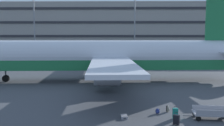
{
  "coord_description": "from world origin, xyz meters",
  "views": [
    {
      "loc": [
        -3.4,
        -33.1,
        5.79
      ],
      "look_at": [
        -3.89,
        -6.56,
        3.0
      ],
      "focal_mm": 39.18,
      "sensor_mm": 36.0,
      "label": 1
    }
  ],
  "objects_px": {
    "suitcase_navy": "(175,113)",
    "suitcase_red": "(124,117)",
    "suitcase_teal": "(176,120)",
    "backpack_black": "(168,109)",
    "baggage_cart": "(212,113)",
    "backpack_upright": "(157,111)",
    "airliner": "(106,57)"
  },
  "relations": [
    {
      "from": "suitcase_red",
      "to": "backpack_black",
      "type": "distance_m",
      "value": 3.78
    },
    {
      "from": "airliner",
      "to": "baggage_cart",
      "type": "xyz_separation_m",
      "value": [
        8.22,
        -14.98,
        -2.8
      ]
    },
    {
      "from": "backpack_upright",
      "to": "baggage_cart",
      "type": "xyz_separation_m",
      "value": [
        3.66,
        -1.13,
        0.22
      ]
    },
    {
      "from": "backpack_black",
      "to": "baggage_cart",
      "type": "relative_size",
      "value": 0.17
    },
    {
      "from": "airliner",
      "to": "suitcase_red",
      "type": "relative_size",
      "value": 52.94
    },
    {
      "from": "backpack_black",
      "to": "backpack_upright",
      "type": "distance_m",
      "value": 1.03
    },
    {
      "from": "airliner",
      "to": "suitcase_red",
      "type": "distance_m",
      "value": 15.33
    },
    {
      "from": "suitcase_navy",
      "to": "suitcase_red",
      "type": "bearing_deg",
      "value": 177.39
    },
    {
      "from": "backpack_upright",
      "to": "baggage_cart",
      "type": "relative_size",
      "value": 0.14
    },
    {
      "from": "baggage_cart",
      "to": "suitcase_red",
      "type": "bearing_deg",
      "value": 179.04
    },
    {
      "from": "backpack_black",
      "to": "baggage_cart",
      "type": "distance_m",
      "value": 3.22
    },
    {
      "from": "suitcase_teal",
      "to": "suitcase_navy",
      "type": "bearing_deg",
      "value": 80.05
    },
    {
      "from": "suitcase_teal",
      "to": "baggage_cart",
      "type": "xyz_separation_m",
      "value": [
        2.81,
        1.23,
        0.06
      ]
    },
    {
      "from": "airliner",
      "to": "suitcase_navy",
      "type": "height_order",
      "value": "airliner"
    },
    {
      "from": "backpack_black",
      "to": "backpack_upright",
      "type": "relative_size",
      "value": 1.22
    },
    {
      "from": "airliner",
      "to": "backpack_upright",
      "type": "relative_size",
      "value": 85.23
    },
    {
      "from": "airliner",
      "to": "suitcase_navy",
      "type": "xyz_separation_m",
      "value": [
        5.62,
        -15.04,
        -2.81
      ]
    },
    {
      "from": "baggage_cart",
      "to": "suitcase_teal",
      "type": "bearing_deg",
      "value": -156.3
    },
    {
      "from": "suitcase_teal",
      "to": "backpack_black",
      "type": "relative_size",
      "value": 1.56
    },
    {
      "from": "airliner",
      "to": "suitcase_red",
      "type": "bearing_deg",
      "value": -82.36
    },
    {
      "from": "suitcase_navy",
      "to": "baggage_cart",
      "type": "relative_size",
      "value": 0.29
    },
    {
      "from": "suitcase_red",
      "to": "baggage_cart",
      "type": "bearing_deg",
      "value": -0.96
    },
    {
      "from": "backpack_upright",
      "to": "baggage_cart",
      "type": "bearing_deg",
      "value": -17.15
    },
    {
      "from": "backpack_upright",
      "to": "airliner",
      "type": "bearing_deg",
      "value": 108.21
    },
    {
      "from": "backpack_black",
      "to": "baggage_cart",
      "type": "height_order",
      "value": "baggage_cart"
    },
    {
      "from": "airliner",
      "to": "suitcase_teal",
      "type": "relative_size",
      "value": 44.66
    },
    {
      "from": "suitcase_teal",
      "to": "baggage_cart",
      "type": "height_order",
      "value": "suitcase_teal"
    },
    {
      "from": "backpack_upright",
      "to": "backpack_black",
      "type": "bearing_deg",
      "value": 29.64
    },
    {
      "from": "suitcase_red",
      "to": "backpack_black",
      "type": "height_order",
      "value": "backpack_black"
    },
    {
      "from": "suitcase_navy",
      "to": "baggage_cart",
      "type": "bearing_deg",
      "value": 1.33
    },
    {
      "from": "suitcase_navy",
      "to": "backpack_upright",
      "type": "relative_size",
      "value": 2.05
    },
    {
      "from": "suitcase_teal",
      "to": "baggage_cart",
      "type": "distance_m",
      "value": 3.06
    }
  ]
}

